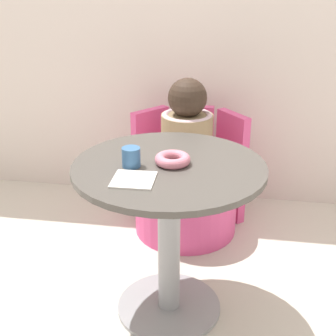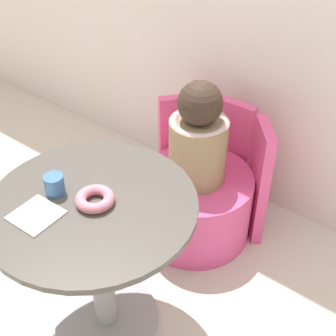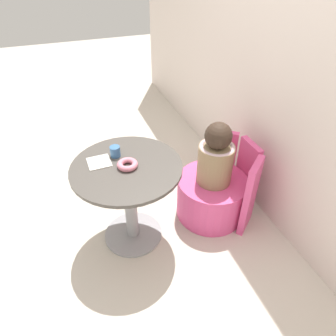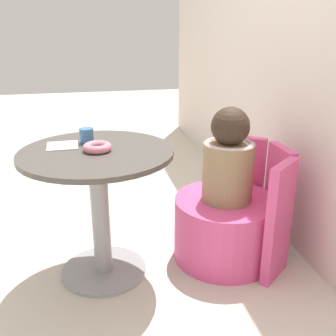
{
  "view_description": "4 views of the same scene",
  "coord_description": "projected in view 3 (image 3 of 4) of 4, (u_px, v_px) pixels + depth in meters",
  "views": [
    {
      "loc": [
        0.25,
        -1.65,
        1.4
      ],
      "look_at": [
        -0.06,
        0.29,
        0.53
      ],
      "focal_mm": 50.0,
      "sensor_mm": 36.0,
      "label": 1
    },
    {
      "loc": [
        0.94,
        -0.83,
        1.79
      ],
      "look_at": [
        0.03,
        0.36,
        0.62
      ],
      "focal_mm": 50.0,
      "sensor_mm": 36.0,
      "label": 2
    },
    {
      "loc": [
        1.57,
        -0.32,
        1.89
      ],
      "look_at": [
        0.01,
        0.26,
        0.61
      ],
      "focal_mm": 32.0,
      "sensor_mm": 36.0,
      "label": 3
    },
    {
      "loc": [
        1.83,
        -0.06,
        1.27
      ],
      "look_at": [
        0.02,
        0.32,
        0.58
      ],
      "focal_mm": 42.0,
      "sensor_mm": 36.0,
      "label": 4
    }
  ],
  "objects": [
    {
      "name": "child_figure",
      "position": [
        216.0,
        156.0,
        2.24
      ],
      "size": [
        0.27,
        0.27,
        0.51
      ],
      "color": "#937A56",
      "rests_on": "tub_chair"
    },
    {
      "name": "round_table",
      "position": [
        129.0,
        188.0,
        2.1
      ],
      "size": [
        0.75,
        0.75,
        0.69
      ],
      "color": "#99999E",
      "rests_on": "ground_plane"
    },
    {
      "name": "booth_backrest",
      "position": [
        238.0,
        177.0,
        2.47
      ],
      "size": [
        0.67,
        0.24,
        0.64
      ],
      "color": "#E54C8C",
      "rests_on": "ground_plane"
    },
    {
      "name": "ground_plane",
      "position": [
        137.0,
        234.0,
        2.41
      ],
      "size": [
        12.0,
        12.0,
        0.0
      ],
      "primitive_type": "plane",
      "color": "beige"
    },
    {
      "name": "donut",
      "position": [
        127.0,
        165.0,
        1.96
      ],
      "size": [
        0.14,
        0.14,
        0.04
      ],
      "color": "pink",
      "rests_on": "round_table"
    },
    {
      "name": "tub_chair",
      "position": [
        211.0,
        197.0,
        2.49
      ],
      "size": [
        0.57,
        0.57,
        0.36
      ],
      "color": "#E54C8C",
      "rests_on": "ground_plane"
    },
    {
      "name": "cup",
      "position": [
        115.0,
        151.0,
        2.05
      ],
      "size": [
        0.07,
        0.07,
        0.08
      ],
      "color": "#386699",
      "rests_on": "round_table"
    },
    {
      "name": "back_wall",
      "position": [
        290.0,
        69.0,
        1.99
      ],
      "size": [
        6.0,
        0.06,
        2.4
      ],
      "color": "silver",
      "rests_on": "ground_plane"
    },
    {
      "name": "paper_napkin",
      "position": [
        99.0,
        162.0,
        2.01
      ],
      "size": [
        0.15,
        0.15,
        0.01
      ],
      "color": "silver",
      "rests_on": "round_table"
    }
  ]
}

